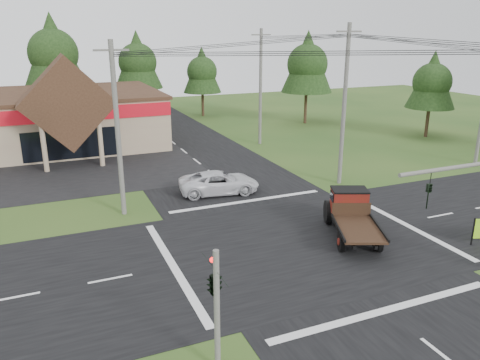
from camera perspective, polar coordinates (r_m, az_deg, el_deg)
ground at (r=25.68m, az=7.28°, el=-7.61°), size 120.00×120.00×0.00m
road_ns at (r=25.68m, az=7.28°, el=-7.59°), size 12.00×120.00×0.02m
road_ew at (r=25.68m, az=7.28°, el=-7.59°), size 120.00×12.00×0.02m
parking_apron at (r=40.49m, az=-24.95°, el=0.37°), size 28.00×14.00×0.02m
cvs_building at (r=50.31m, az=-27.09°, el=6.44°), size 30.40×18.20×9.19m
traffic_signal_corner at (r=15.28m, az=-3.14°, el=-11.23°), size 0.53×2.48×4.40m
utility_pole_nw at (r=28.76m, az=-14.71°, el=6.03°), size 2.00×0.30×10.50m
utility_pole_ne at (r=34.70m, az=12.59°, el=8.94°), size 2.00×0.30×11.50m
utility_pole_n at (r=46.74m, az=2.51°, el=11.30°), size 2.00×0.30×11.20m
tree_row_c at (r=61.01m, az=-21.83°, el=14.40°), size 7.28×7.28×13.13m
tree_row_d at (r=63.19m, az=-12.40°, el=14.07°), size 6.16×6.16×11.11m
tree_row_e at (r=63.37m, az=-4.66°, el=13.20°), size 5.04×5.04×9.09m
tree_side_ne at (r=58.35m, az=8.22°, el=14.02°), size 6.16×6.16×11.11m
tree_side_e_near at (r=53.89m, az=22.40°, el=11.18°), size 5.04×5.04×9.09m
antique_flatbed_truck at (r=26.39m, az=13.63°, el=-4.35°), size 4.38×6.32×2.47m
white_pickup at (r=32.86m, az=-2.57°, el=-0.31°), size 5.92×3.43×1.55m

